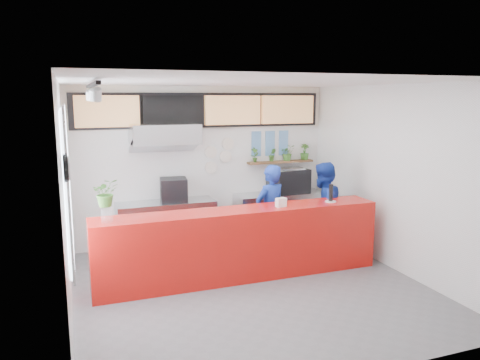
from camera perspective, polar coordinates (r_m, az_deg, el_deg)
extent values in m
plane|color=slate|center=(7.17, 1.21, -12.88)|extent=(5.00, 5.00, 0.00)
plane|color=silver|center=(6.60, 1.31, 11.85)|extent=(5.00, 5.00, 0.00)
plane|color=white|center=(9.07, -4.53, 1.83)|extent=(5.00, 0.00, 5.00)
plane|color=white|center=(6.28, -20.52, -2.48)|extent=(0.00, 5.00, 5.00)
plane|color=white|center=(7.97, 18.23, 0.22)|extent=(0.00, 5.00, 5.00)
cube|color=red|center=(7.33, 0.08, -7.77)|extent=(4.50, 0.60, 1.10)
cube|color=beige|center=(8.97, -4.61, 8.79)|extent=(5.00, 0.02, 0.80)
cube|color=#B2B5BA|center=(8.81, -8.93, -5.48)|extent=(1.80, 0.60, 0.90)
cube|color=black|center=(8.69, -8.09, -1.19)|extent=(0.53, 0.53, 0.43)
cube|color=#B2B5BA|center=(8.47, -9.18, 5.58)|extent=(1.20, 0.70, 0.35)
cube|color=#B2B5BA|center=(8.49, -9.14, 4.23)|extent=(1.20, 0.69, 0.31)
cube|color=#B2B5BA|center=(9.51, 4.82, -4.24)|extent=(1.80, 0.60, 0.90)
cube|color=black|center=(9.45, 5.94, -0.09)|extent=(0.79, 0.60, 0.47)
cube|color=silver|center=(9.41, 5.97, 1.34)|extent=(0.60, 0.44, 0.05)
cube|color=brown|center=(9.53, 4.95, 2.22)|extent=(1.40, 0.18, 0.04)
cube|color=tan|center=(8.55, -15.88, 8.05)|extent=(1.10, 0.10, 0.55)
cube|color=black|center=(8.72, -8.18, 8.36)|extent=(1.10, 0.10, 0.55)
cube|color=tan|center=(9.03, -0.89, 8.52)|extent=(1.10, 0.10, 0.55)
cube|color=tan|center=(9.48, 5.81, 8.54)|extent=(1.10, 0.10, 0.55)
cube|color=black|center=(8.94, -4.55, 8.47)|extent=(4.80, 0.04, 0.65)
cube|color=silver|center=(6.53, -20.37, -0.21)|extent=(0.04, 2.20, 1.90)
cube|color=#B2B5BA|center=(6.53, -20.19, -0.20)|extent=(0.03, 2.30, 2.00)
cylinder|color=black|center=(5.29, -20.46, 1.35)|extent=(0.05, 0.30, 0.30)
cylinder|color=white|center=(5.29, -20.14, 1.37)|extent=(0.02, 0.26, 0.26)
cube|color=black|center=(6.15, -17.57, 10.97)|extent=(0.05, 2.40, 0.04)
cylinder|color=silver|center=(9.05, -3.58, 3.42)|extent=(0.24, 0.03, 0.24)
cylinder|color=silver|center=(9.15, -1.77, 2.88)|extent=(0.24, 0.03, 0.24)
cylinder|color=silver|center=(9.09, -3.56, 1.54)|extent=(0.24, 0.03, 0.24)
cylinder|color=silver|center=(9.14, -1.48, 4.45)|extent=(0.24, 0.03, 0.24)
cube|color=#598CBF|center=(9.34, 1.99, 5.19)|extent=(0.20, 0.02, 0.25)
cube|color=#598CBF|center=(9.46, 3.68, 5.23)|extent=(0.20, 0.02, 0.25)
cube|color=#598CBF|center=(9.59, 5.33, 5.27)|extent=(0.20, 0.02, 0.25)
cube|color=#598CBF|center=(9.37, 1.99, 3.66)|extent=(0.20, 0.02, 0.25)
cube|color=#598CBF|center=(9.49, 3.67, 3.73)|extent=(0.20, 0.02, 0.25)
cube|color=#598CBF|center=(9.61, 5.31, 3.79)|extent=(0.20, 0.02, 0.25)
imported|color=navy|center=(8.01, 3.70, -4.08)|extent=(0.71, 0.57, 1.68)
imported|color=navy|center=(8.35, 10.01, -3.61)|extent=(1.03, 0.95, 1.69)
imported|color=#396B25|center=(9.28, 1.81, 3.09)|extent=(0.17, 0.13, 0.30)
imported|color=#396B25|center=(9.43, 3.96, 3.09)|extent=(0.17, 0.15, 0.26)
imported|color=#396B25|center=(9.57, 5.83, 3.34)|extent=(0.34, 0.32, 0.32)
imported|color=#396B25|center=(9.75, 7.88, 3.43)|extent=(0.21, 0.20, 0.33)
cylinder|color=white|center=(6.69, -15.90, -4.14)|extent=(0.17, 0.17, 0.20)
imported|color=#396B25|center=(6.62, -16.04, -1.48)|extent=(0.37, 0.32, 0.39)
cube|color=white|center=(7.36, 5.02, -2.73)|extent=(0.17, 0.13, 0.14)
cylinder|color=white|center=(7.82, 10.98, -2.58)|extent=(0.20, 0.20, 0.01)
cylinder|color=black|center=(7.79, 11.02, -1.52)|extent=(0.08, 0.08, 0.28)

